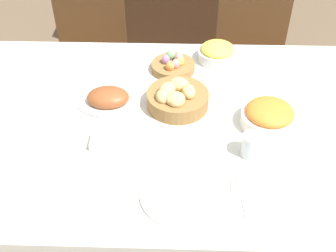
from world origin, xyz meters
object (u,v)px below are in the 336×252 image
object	(u,v)px
chair_far_left	(88,48)
carrot_bowl	(269,116)
spoon	(242,196)
drinking_cup	(252,145)
bread_basket	(177,98)
dinner_plate	(182,194)
chair_far_right	(253,51)
fork	(132,193)
egg_basket	(173,65)
ham_platter	(108,98)
butter_dish	(108,142)
pineapple_bowl	(217,53)
knife	(233,196)

from	to	relation	value
chair_far_left	carrot_bowl	xyz separation A→B (m)	(0.88, -0.92, 0.27)
spoon	drinking_cup	world-z (taller)	drinking_cup
bread_basket	dinner_plate	world-z (taller)	bread_basket
chair_far_right	spoon	xyz separation A→B (m)	(-0.22, -1.28, 0.23)
dinner_plate	fork	distance (m)	0.16
spoon	drinking_cup	distance (m)	0.20
spoon	carrot_bowl	bearing A→B (deg)	65.12
chair_far_right	dinner_plate	world-z (taller)	chair_far_right
egg_basket	bread_basket	bearing A→B (deg)	-85.78
ham_platter	butter_dish	world-z (taller)	ham_platter
pineapple_bowl	bread_basket	bearing A→B (deg)	-117.23
bread_basket	egg_basket	bearing A→B (deg)	94.22
bread_basket	egg_basket	size ratio (longest dim) A/B	1.28
egg_basket	drinking_cup	bearing A→B (deg)	-61.56
pineapple_bowl	knife	distance (m)	0.81
pineapple_bowl	spoon	distance (m)	0.81
egg_basket	spoon	distance (m)	0.76
pineapple_bowl	butter_dish	distance (m)	0.72
carrot_bowl	dinner_plate	distance (m)	0.48
drinking_cup	ham_platter	bearing A→B (deg)	152.96
bread_basket	butter_dish	size ratio (longest dim) A/B	2.03
ham_platter	drinking_cup	bearing A→B (deg)	-27.04
chair_far_right	spoon	world-z (taller)	chair_far_right
ham_platter	dinner_plate	world-z (taller)	ham_platter
drinking_cup	egg_basket	bearing A→B (deg)	118.44
carrot_bowl	spoon	bearing A→B (deg)	-110.63
spoon	pineapple_bowl	bearing A→B (deg)	88.18
bread_basket	fork	bearing A→B (deg)	-106.79
bread_basket	ham_platter	world-z (taller)	bread_basket
chair_far_left	spoon	size ratio (longest dim) A/B	5.32
chair_far_right	carrot_bowl	distance (m)	0.96
ham_platter	knife	distance (m)	0.66
egg_basket	drinking_cup	xyz separation A→B (m)	(0.29, -0.53, 0.02)
bread_basket	knife	xyz separation A→B (m)	(0.19, -0.46, -0.04)
bread_basket	pineapple_bowl	xyz separation A→B (m)	(0.18, 0.35, -0.01)
fork	knife	bearing A→B (deg)	4.25
chair_far_right	pineapple_bowl	bearing A→B (deg)	-117.80
egg_basket	butter_dish	bearing A→B (deg)	-114.59
chair_far_right	ham_platter	bearing A→B (deg)	-130.75
egg_basket	fork	xyz separation A→B (m)	(-0.12, -0.72, -0.02)
knife	spoon	world-z (taller)	same
fork	spoon	world-z (taller)	same
spoon	butter_dish	distance (m)	0.51
drinking_cup	spoon	bearing A→B (deg)	-104.43
ham_platter	drinking_cup	xyz separation A→B (m)	(0.54, -0.28, 0.02)
ham_platter	dinner_plate	bearing A→B (deg)	-57.30
ham_platter	fork	size ratio (longest dim) A/B	1.51
ham_platter	pineapple_bowl	distance (m)	0.57
knife	drinking_cup	size ratio (longest dim) A/B	1.99
egg_basket	drinking_cup	world-z (taller)	drinking_cup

